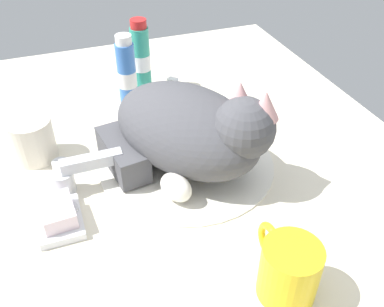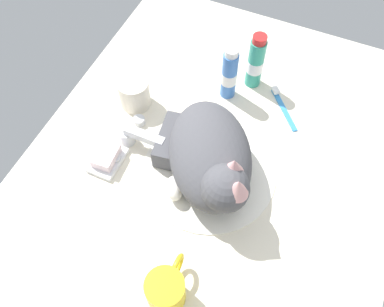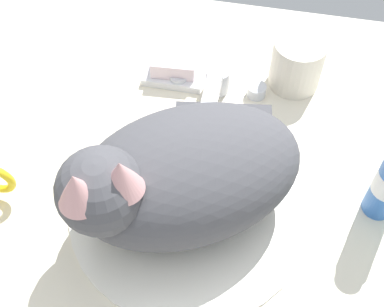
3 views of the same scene
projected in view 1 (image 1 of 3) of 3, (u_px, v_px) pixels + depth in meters
ground_plane at (187, 170)px, 75.74cm from camera, size 110.00×82.50×3.00cm
sink_basin at (187, 162)px, 74.63cm from camera, size 30.22×30.22×0.64cm
faucet at (73, 177)px, 68.00cm from camera, size 14.50×11.52×5.89cm
cat at (192, 130)px, 69.31cm from camera, size 31.98×28.65×16.78cm
coffee_mug at (288, 270)px, 52.21cm from camera, size 11.32×7.37×8.04cm
rinse_cup at (32, 139)px, 74.03cm from camera, size 7.58×7.58×7.69cm
soap_dish at (60, 221)px, 63.31cm from camera, size 9.00×6.40×1.20cm
soap_bar at (58, 212)px, 62.18cm from camera, size 6.75×5.02×2.51cm
toothpaste_bottle at (127, 74)px, 86.49cm from camera, size 3.84×3.84×15.20cm
mouthwash_bottle at (140, 57)px, 92.16cm from camera, size 4.08×4.08×15.58cm
toothbrush at (191, 88)px, 95.42cm from camera, size 11.15×9.79×1.60cm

